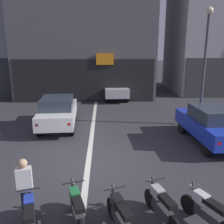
% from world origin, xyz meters
% --- Properties ---
extents(ground_plane, '(120.00, 120.00, 0.00)m').
position_xyz_m(ground_plane, '(0.00, 0.00, 0.00)').
color(ground_plane, '#333338').
extents(lane_centre_line, '(0.20, 18.00, 0.01)m').
position_xyz_m(lane_centre_line, '(0.00, 6.00, 0.00)').
color(lane_centre_line, silver).
rests_on(lane_centre_line, ground).
extents(building_mid_block, '(10.88, 9.76, 12.70)m').
position_xyz_m(building_mid_block, '(-0.86, 14.94, 6.34)').
color(building_mid_block, '#56565B').
rests_on(building_mid_block, ground).
extents(car_white_crossing_near, '(2.01, 4.20, 1.64)m').
position_xyz_m(car_white_crossing_near, '(-1.79, 4.14, 0.89)').
color(car_white_crossing_near, black).
rests_on(car_white_crossing_near, ground).
extents(car_blue_parked_kerbside, '(2.03, 4.21, 1.64)m').
position_xyz_m(car_blue_parked_kerbside, '(5.30, 1.79, 0.89)').
color(car_blue_parked_kerbside, black).
rests_on(car_blue_parked_kerbside, ground).
extents(car_silver_down_street, '(1.87, 4.15, 1.64)m').
position_xyz_m(car_silver_down_street, '(1.54, 11.24, 0.89)').
color(car_silver_down_street, black).
rests_on(car_silver_down_street, ground).
extents(street_lamp, '(0.36, 0.36, 6.01)m').
position_xyz_m(street_lamp, '(5.77, 4.33, 3.72)').
color(street_lamp, '#47474C').
rests_on(street_lamp, ground).
extents(motorcycle_blue_row_leftmost, '(0.63, 1.62, 0.98)m').
position_xyz_m(motorcycle_blue_row_leftmost, '(-1.11, -3.54, 0.46)').
color(motorcycle_blue_row_leftmost, black).
rests_on(motorcycle_blue_row_leftmost, ground).
extents(motorcycle_green_row_left_mid, '(0.64, 1.62, 0.98)m').
position_xyz_m(motorcycle_green_row_left_mid, '(-0.09, -3.26, 0.46)').
color(motorcycle_green_row_left_mid, black).
rests_on(motorcycle_green_row_left_mid, ground).
extents(motorcycle_black_row_centre, '(0.68, 1.60, 0.98)m').
position_xyz_m(motorcycle_black_row_centre, '(0.94, -3.55, 0.46)').
color(motorcycle_black_row_centre, black).
rests_on(motorcycle_black_row_centre, ground).
extents(motorcycle_silver_row_right_mid, '(0.66, 1.61, 0.98)m').
position_xyz_m(motorcycle_silver_row_right_mid, '(1.97, -3.21, 0.46)').
color(motorcycle_silver_row_right_mid, black).
rests_on(motorcycle_silver_row_right_mid, ground).
extents(motorcycle_white_row_rightmost, '(0.81, 1.53, 0.98)m').
position_xyz_m(motorcycle_white_row_rightmost, '(3.00, -3.47, 0.46)').
color(motorcycle_white_row_rightmost, black).
rests_on(motorcycle_white_row_rightmost, ground).
extents(person_by_motorcycles, '(0.40, 0.29, 1.67)m').
position_xyz_m(person_by_motorcycles, '(-1.32, -3.09, 0.86)').
color(person_by_motorcycles, '#23232D').
rests_on(person_by_motorcycles, ground).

